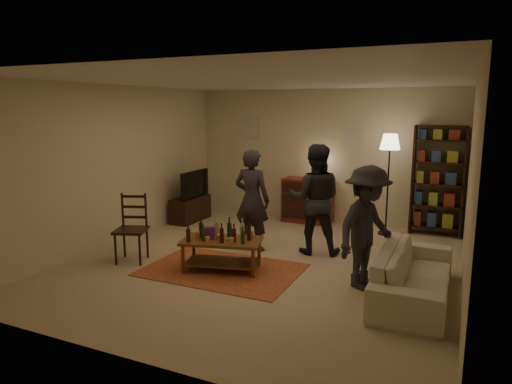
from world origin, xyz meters
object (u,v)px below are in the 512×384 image
Objects in this scene: bookshelf at (438,180)px; dining_chair at (132,225)px; tv_stand at (191,203)px; person_by_sofa at (367,228)px; sofa at (414,274)px; coffee_table at (222,243)px; floor_lamp at (390,149)px; person_right at (315,199)px; person_left at (252,200)px; dresser at (308,199)px.

dining_chair is at bearing -139.86° from bookshelf.
person_by_sofa is (4.03, -2.12, 0.42)m from tv_stand.
sofa is (4.09, 0.30, -0.25)m from dining_chair.
dining_chair reaches higher than coffee_table.
floor_lamp is (1.84, 2.97, 1.18)m from coffee_table.
person_right is (2.42, 1.51, 0.33)m from dining_chair.
person_right reaches higher than person_left.
person_right is (2.98, -0.99, 0.50)m from tv_stand.
person_left reaches higher than tv_stand.
coffee_table is 4.31m from bookshelf.
dining_chair is at bearing 120.10° from person_by_sofa.
tv_stand is 5.14m from sofa.
coffee_table is at bearing -128.74° from bookshelf.
floor_lamp is 2.86m from person_by_sofa.
sofa is at bearing -90.82° from bookshelf.
sofa is 0.80m from person_by_sofa.
coffee_table is at bearing 93.12° from sofa.
sofa is (0.78, -2.83, -1.28)m from floor_lamp.
person_right reaches higher than person_by_sofa.
bookshelf is 0.97× the size of sofa.
person_right is at bearing -69.00° from dresser.
bookshelf is 2.61m from person_right.
coffee_table is at bearing -14.14° from dining_chair.
dresser is at bearing 22.07° from tv_stand.
dining_chair is 1.00× the size of tv_stand.
person_by_sofa is at bearing 6.47° from coffee_table.
dresser is at bearing -94.00° from person_left.
tv_stand is 3.18m from person_right.
person_left is (-1.87, -1.89, -0.75)m from floor_lamp.
bookshelf reaches higher than person_right.
bookshelf reaches higher than tv_stand.
sofa is at bearing -52.46° from dresser.
dining_chair is 0.66× the size of person_by_sofa.
tv_stand is 0.51× the size of sofa.
person_left is (-0.02, 1.08, 0.43)m from coffee_table.
person_by_sofa is at bearing -102.06° from bookshelf.
person_right is 1.54m from person_by_sofa.
floor_lamp is at bearing 15.37° from sofa.
floor_lamp is at bearing -9.98° from dresser.
person_by_sofa is at bearing -27.71° from tv_stand.
floor_lamp is at bearing 58.21° from coffee_table.
person_left reaches higher than sofa.
person_left reaches higher than dining_chair.
person_left is at bearing 70.49° from sofa.
dresser is at bearing 170.02° from floor_lamp.
bookshelf reaches higher than coffee_table.
dining_chair is 2.88m from person_right.
dining_chair is 4.67m from floor_lamp.
tv_stand reaches higher than dining_chair.
person_left is at bearing 20.30° from dining_chair.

